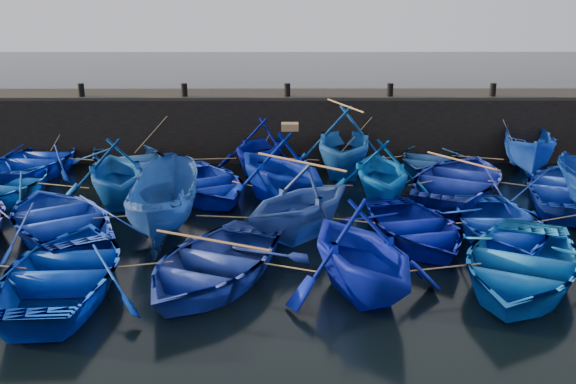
{
  "coord_description": "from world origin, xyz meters",
  "views": [
    {
      "loc": [
        -0.08,
        -15.33,
        6.45
      ],
      "look_at": [
        0.0,
        3.2,
        0.7
      ],
      "focal_mm": 40.0,
      "sensor_mm": 36.0,
      "label": 1
    }
  ],
  "objects": [
    {
      "name": "boat_6",
      "position": [
        -9.17,
        4.73,
        0.47
      ],
      "size": [
        4.31,
        5.21,
        0.94
      ],
      "primitive_type": "imported",
      "rotation": [
        0.0,
        0.0,
        2.88
      ],
      "color": "#084399",
      "rests_on": "ground"
    },
    {
      "name": "loose_oars",
      "position": [
        1.58,
        3.03,
        1.76
      ],
      "size": [
        9.72,
        11.44,
        1.57
      ],
      "color": "#99724C",
      "rests_on": "ground"
    },
    {
      "name": "bollard_1",
      "position": [
        -4.0,
        9.6,
        2.87
      ],
      "size": [
        0.24,
        0.24,
        0.5
      ],
      "primitive_type": "cylinder",
      "color": "black",
      "rests_on": "quay_top"
    },
    {
      "name": "boat_7",
      "position": [
        -5.42,
        4.13,
        1.12
      ],
      "size": [
        4.83,
        5.19,
        2.23
      ],
      "primitive_type": "imported",
      "rotation": [
        0.0,
        0.0,
        3.47
      ],
      "color": "#09428C",
      "rests_on": "ground"
    },
    {
      "name": "boat_22",
      "position": [
        -1.77,
        -1.7,
        0.52
      ],
      "size": [
        5.27,
        6.03,
        1.04
      ],
      "primitive_type": "imported",
      "rotation": [
        0.0,
        0.0,
        -0.4
      ],
      "color": "navy",
      "rests_on": "ground"
    },
    {
      "name": "boat_12",
      "position": [
        8.93,
        4.13,
        0.56
      ],
      "size": [
        5.49,
        6.37,
        1.11
      ],
      "primitive_type": "imported",
      "rotation": [
        0.0,
        0.0,
        2.78
      ],
      "color": "blue",
      "rests_on": "ground"
    },
    {
      "name": "boat_5",
      "position": [
        8.95,
        7.73,
        0.89
      ],
      "size": [
        2.84,
        4.88,
        1.77
      ],
      "primitive_type": "imported",
      "rotation": [
        0.0,
        0.0,
        -0.26
      ],
      "color": "#0E39AD",
      "rests_on": "ground"
    },
    {
      "name": "boat_1",
      "position": [
        -5.92,
        7.62,
        0.55
      ],
      "size": [
        5.77,
        6.48,
        1.11
      ],
      "primitive_type": "imported",
      "rotation": [
        0.0,
        0.0,
        0.45
      ],
      "color": "#245393",
      "rests_on": "ground"
    },
    {
      "name": "boat_23",
      "position": [
        1.58,
        -2.31,
        1.09
      ],
      "size": [
        4.8,
        5.14,
        2.18
      ],
      "primitive_type": "imported",
      "rotation": [
        0.0,
        0.0,
        0.36
      ],
      "color": "#0512A4",
      "rests_on": "ground"
    },
    {
      "name": "boat_10",
      "position": [
        2.99,
        4.39,
        1.06
      ],
      "size": [
        3.49,
        4.05,
        2.12
      ],
      "primitive_type": "imported",
      "rotation": [
        0.0,
        0.0,
        3.14
      ],
      "color": "blue",
      "rests_on": "ground"
    },
    {
      "name": "bollard_2",
      "position": [
        0.0,
        9.6,
        2.87
      ],
      "size": [
        0.24,
        0.24,
        0.5
      ],
      "primitive_type": "cylinder",
      "color": "black",
      "rests_on": "quay_top"
    },
    {
      "name": "boat_8",
      "position": [
        -2.72,
        4.88,
        0.5
      ],
      "size": [
        5.24,
        5.86,
        1.0
      ],
      "primitive_type": "imported",
      "rotation": [
        0.0,
        0.0,
        0.46
      ],
      "color": "#061A95",
      "rests_on": "ground"
    },
    {
      "name": "mooring_ropes",
      "position": [
        -0.14,
        4.97,
        0.87
      ],
      "size": [
        18.27,
        11.86,
        2.1
      ],
      "color": "tan",
      "rests_on": "ground"
    },
    {
      "name": "boat_9",
      "position": [
        -0.24,
        4.35,
        1.18
      ],
      "size": [
        5.72,
        5.89,
        2.36
      ],
      "primitive_type": "imported",
      "rotation": [
        0.0,
        0.0,
        3.73
      ],
      "color": "#00189C",
      "rests_on": "ground"
    },
    {
      "name": "boat_14",
      "position": [
        -6.27,
        1.27,
        0.55
      ],
      "size": [
        6.01,
        6.5,
        1.1
      ],
      "primitive_type": "imported",
      "rotation": [
        0.0,
        0.0,
        3.7
      ],
      "color": "#0E2CA4",
      "rests_on": "ground"
    },
    {
      "name": "boat_24",
      "position": [
        5.29,
        -1.85,
        0.56
      ],
      "size": [
        5.8,
        6.5,
        1.11
      ],
      "primitive_type": "imported",
      "rotation": [
        0.0,
        0.0,
        -0.45
      ],
      "color": "#0852B2",
      "rests_on": "ground"
    },
    {
      "name": "ground",
      "position": [
        0.0,
        0.0,
        0.0
      ],
      "size": [
        120.0,
        120.0,
        0.0
      ],
      "primitive_type": "plane",
      "color": "black",
      "rests_on": "ground"
    },
    {
      "name": "bollard_4",
      "position": [
        8.0,
        9.6,
        2.87
      ],
      "size": [
        0.24,
        0.24,
        0.5
      ],
      "primitive_type": "cylinder",
      "color": "black",
      "rests_on": "quay_top"
    },
    {
      "name": "boat_2",
      "position": [
        -1.01,
        7.96,
        1.02
      ],
      "size": [
        4.37,
        4.72,
        2.05
      ],
      "primitive_type": "imported",
      "rotation": [
        0.0,
        0.0,
        -0.31
      ],
      "color": "#000A89",
      "rests_on": "ground"
    },
    {
      "name": "wooden_crate",
      "position": [
        0.06,
        4.35,
        2.48
      ],
      "size": [
        0.53,
        0.41,
        0.22
      ],
      "primitive_type": "cube",
      "color": "olive",
      "rests_on": "boat_9"
    },
    {
      "name": "boat_16",
      "position": [
        0.33,
        1.25,
        1.06
      ],
      "size": [
        5.28,
        5.32,
        2.12
      ],
      "primitive_type": "imported",
      "rotation": [
        0.0,
        0.0,
        -0.74
      ],
      "color": "#234598",
      "rests_on": "ground"
    },
    {
      "name": "boat_11",
      "position": [
        5.7,
        4.92,
        0.6
      ],
      "size": [
        6.31,
        7.0,
        1.19
      ],
      "primitive_type": "imported",
      "rotation": [
        0.0,
        0.0,
        2.66
      ],
      "color": "navy",
      "rests_on": "ground"
    },
    {
      "name": "boat_15",
      "position": [
        -3.47,
        1.48,
        0.91
      ],
      "size": [
        1.88,
        4.74,
        1.82
      ],
      "primitive_type": "imported",
      "rotation": [
        0.0,
        0.0,
        3.16
      ],
      "color": "navy",
      "rests_on": "ground"
    },
    {
      "name": "bollard_0",
      "position": [
        -8.0,
        9.6,
        2.87
      ],
      "size": [
        0.24,
        0.24,
        0.5
      ],
      "primitive_type": "cylinder",
      "color": "black",
      "rests_on": "quay_top"
    },
    {
      "name": "quay_wall",
      "position": [
        0.0,
        10.5,
        1.25
      ],
      "size": [
        26.0,
        2.5,
        2.5
      ],
      "primitive_type": "cube",
      "color": "black",
      "rests_on": "ground"
    },
    {
      "name": "quay_top",
      "position": [
        0.0,
        10.5,
        2.56
      ],
      "size": [
        26.0,
        2.5,
        0.12
      ],
      "primitive_type": "cube",
      "color": "black",
      "rests_on": "quay_wall"
    },
    {
      "name": "bollard_3",
      "position": [
        4.0,
        9.6,
        2.87
      ],
      "size": [
        0.24,
        0.24,
        0.5
      ],
      "primitive_type": "cylinder",
      "color": "black",
      "rests_on": "quay_top"
    },
    {
      "name": "boat_18",
      "position": [
        5.71,
        0.88,
        0.49
      ],
      "size": [
        3.45,
        4.77,
        0.98
      ],
      "primitive_type": "imported",
      "rotation": [
        0.0,
        0.0,
        -0.01
      ],
      "color": "#092FC0",
      "rests_on": "ground"
    },
    {
      "name": "boat_4",
      "position": [
        5.38,
        8.32,
        0.46
      ],
      "size": [
        4.71,
        5.33,
        0.92
      ],
      "primitive_type": "imported",
      "rotation": [
        0.0,
        0.0,
        -0.43
      ],
      "color": "navy",
      "rests_on": "ground"
    },
    {
      "name": "boat_0",
      "position": [
        -9.28,
        7.96,
        0.54
      ],
      "size": [
        4.21,
        5.53,
        1.08
      ],
      "primitive_type": "imported",
      "rotation": [
        0.0,
        0.0,
        3.04
      ],
      "color": "#0421A5",
      "rests_on": "ground"
    },
    {
      "name": "boat_3",
      "position": [
        2.07,
        7.66,
        1.28
      ],
      "size": [
        4.75,
        5.33,
        2.55
      ],
      "primitive_type": "imported",
      "rotation": [
        0.0,
        0.0,
        -0.12
      ],
      "color": "#1351B2",
      "rests_on": "ground"
    },
    {
      "name": "boat_17",
      "position": [
        3.38,
        0.8,
        0.47
      ],
      "size": [
        4.23,
        5.19,
        0.95
      ],
      "primitive_type": "imported",
      "rotation": [
        0.0,
        0.0,
        0.24
      ],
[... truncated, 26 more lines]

